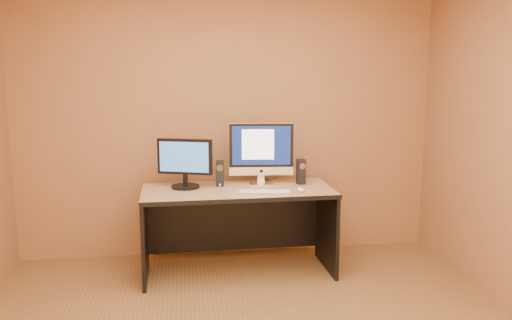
% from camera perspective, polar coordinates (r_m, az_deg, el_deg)
% --- Properties ---
extents(walls, '(4.00, 4.00, 2.60)m').
position_cam_1_polar(walls, '(3.23, -0.12, 0.48)').
color(walls, '#905E3A').
rests_on(walls, ground).
extents(desk, '(1.67, 0.76, 0.77)m').
position_cam_1_polar(desk, '(4.83, -1.89, -7.51)').
color(desk, tan).
rests_on(desk, ground).
extents(imac, '(0.61, 0.27, 0.57)m').
position_cam_1_polar(imac, '(4.88, 0.57, 0.74)').
color(imac, silver).
rests_on(imac, desk).
extents(second_monitor, '(0.55, 0.39, 0.43)m').
position_cam_1_polar(second_monitor, '(4.78, -7.48, -0.37)').
color(second_monitor, black).
rests_on(second_monitor, desk).
extents(speaker_left, '(0.08, 0.08, 0.23)m').
position_cam_1_polar(speaker_left, '(4.84, -3.82, -1.42)').
color(speaker_left, black).
rests_on(speaker_left, desk).
extents(speaker_right, '(0.08, 0.08, 0.23)m').
position_cam_1_polar(speaker_right, '(4.92, 4.76, -1.24)').
color(speaker_right, black).
rests_on(speaker_right, desk).
extents(keyboard, '(0.46, 0.18, 0.02)m').
position_cam_1_polar(keyboard, '(4.58, 0.93, -3.38)').
color(keyboard, '#B9B9BE').
rests_on(keyboard, desk).
extents(mouse, '(0.07, 0.11, 0.04)m').
position_cam_1_polar(mouse, '(4.65, 4.74, -3.11)').
color(mouse, white).
rests_on(mouse, desk).
extents(cable_a, '(0.05, 0.22, 0.01)m').
position_cam_1_polar(cable_a, '(5.07, 1.23, -2.14)').
color(cable_a, black).
rests_on(cable_a, desk).
extents(cable_b, '(0.06, 0.18, 0.01)m').
position_cam_1_polar(cable_b, '(5.01, 0.61, -2.28)').
color(cable_b, black).
rests_on(cable_b, desk).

